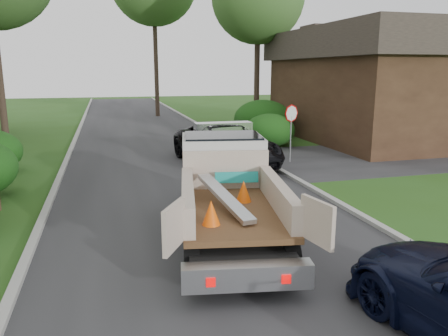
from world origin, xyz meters
name	(u,v)px	position (x,y,z in m)	size (l,w,h in m)	color
ground	(232,262)	(0.00, 0.00, 0.00)	(120.00, 120.00, 0.00)	#284E16
road	(166,164)	(0.00, 10.00, 0.00)	(8.00, 90.00, 0.02)	#28282B
side_street	(423,154)	(12.00, 9.00, 0.01)	(16.00, 7.00, 0.02)	#28282B
curb_left	(63,168)	(-4.10, 10.00, 0.06)	(0.20, 90.00, 0.12)	#9E9E99
curb_right	(258,158)	(4.10, 10.00, 0.06)	(0.20, 90.00, 0.12)	#9E9E99
stop_sign	(291,121)	(5.20, 9.00, 1.78)	(0.71, 0.32, 2.48)	slate
house_right	(383,83)	(13.00, 14.00, 3.16)	(9.72, 12.96, 6.20)	#332015
hedge_right_a	(270,130)	(5.80, 13.00, 0.85)	(2.60, 2.60, 1.70)	#103C0D
hedge_right_b	(263,119)	(6.50, 16.00, 1.10)	(3.38, 3.38, 2.21)	#103C0D
flatbed_truck	(226,182)	(0.40, 1.90, 1.20)	(3.39, 6.16, 2.21)	black
black_pickup	(226,145)	(2.40, 9.23, 0.85)	(2.81, 6.10, 1.70)	black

